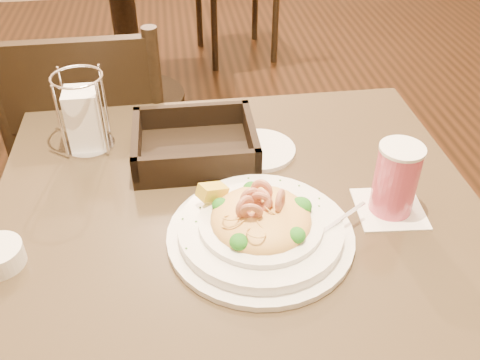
{
  "coord_description": "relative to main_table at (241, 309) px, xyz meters",
  "views": [
    {
      "loc": [
        -0.1,
        -0.7,
        1.38
      ],
      "look_at": [
        0.0,
        0.02,
        0.83
      ],
      "focal_mm": 40.0,
      "sensor_mm": 36.0,
      "label": 1
    }
  ],
  "objects": [
    {
      "name": "main_table",
      "position": [
        0.0,
        0.0,
        0.0
      ],
      "size": [
        0.9,
        0.9,
        0.75
      ],
      "color": "black",
      "rests_on": "ground"
    },
    {
      "name": "background_table",
      "position": [
        -0.31,
        1.85,
        0.0
      ],
      "size": [
        0.95,
        0.95,
        0.75
      ],
      "rotation": [
        0.0,
        0.0,
        -0.06
      ],
      "color": "black",
      "rests_on": "ground"
    },
    {
      "name": "dining_chair_near",
      "position": [
        -0.33,
        0.59,
        -0.01
      ],
      "size": [
        0.42,
        0.42,
        0.93
      ],
      "rotation": [
        0.0,
        0.0,
        3.15
      ],
      "color": "black",
      "rests_on": "ground"
    },
    {
      "name": "pasta_bowl",
      "position": [
        0.03,
        -0.04,
        0.27
      ],
      "size": [
        0.35,
        0.32,
        0.1
      ],
      "rotation": [
        0.0,
        0.0,
        0.42
      ],
      "color": "white",
      "rests_on": "main_table"
    },
    {
      "name": "drink_glass",
      "position": [
        0.27,
        0.0,
        0.3
      ],
      "size": [
        0.13,
        0.13,
        0.14
      ],
      "rotation": [
        0.0,
        0.0,
        -0.08
      ],
      "color": "white",
      "rests_on": "main_table"
    },
    {
      "name": "bread_basket",
      "position": [
        -0.07,
        0.22,
        0.26
      ],
      "size": [
        0.25,
        0.2,
        0.07
      ],
      "rotation": [
        0.0,
        0.0,
        -0.01
      ],
      "color": "black",
      "rests_on": "main_table"
    },
    {
      "name": "napkin_caddy",
      "position": [
        -0.29,
        0.28,
        0.31
      ],
      "size": [
        0.1,
        0.1,
        0.17
      ],
      "rotation": [
        0.0,
        0.0,
        0.01
      ],
      "color": "silver",
      "rests_on": "main_table"
    },
    {
      "name": "side_plate",
      "position": [
        0.07,
        0.21,
        0.24
      ],
      "size": [
        0.18,
        0.18,
        0.01
      ],
      "primitive_type": "cylinder",
      "rotation": [
        0.0,
        0.0,
        0.22
      ],
      "color": "white",
      "rests_on": "main_table"
    }
  ]
}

